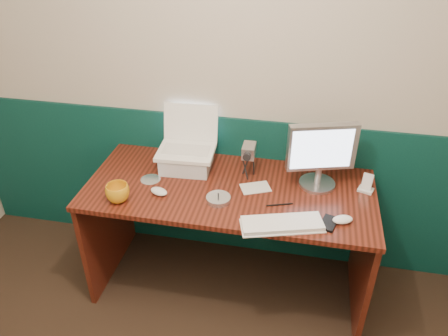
% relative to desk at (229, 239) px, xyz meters
% --- Properties ---
extents(back_wall, '(3.50, 0.04, 2.50)m').
position_rel_desk_xyz_m(back_wall, '(-0.11, 0.37, 0.88)').
color(back_wall, '#BEB2A0').
rests_on(back_wall, ground).
extents(wainscot, '(3.48, 0.02, 1.00)m').
position_rel_desk_xyz_m(wainscot, '(-0.11, 0.36, 0.12)').
color(wainscot, '#072D2F').
rests_on(wainscot, ground).
extents(desk, '(1.60, 0.70, 0.75)m').
position_rel_desk_xyz_m(desk, '(0.00, 0.00, 0.00)').
color(desk, '#331109').
rests_on(desk, ground).
extents(laptop_riser, '(0.30, 0.26, 0.10)m').
position_rel_desk_xyz_m(laptop_riser, '(-0.29, 0.15, 0.42)').
color(laptop_riser, silver).
rests_on(laptop_riser, desk).
extents(laptop, '(0.34, 0.27, 0.27)m').
position_rel_desk_xyz_m(laptop, '(-0.29, 0.15, 0.61)').
color(laptop, white).
rests_on(laptop, laptop_riser).
extents(monitor, '(0.38, 0.21, 0.37)m').
position_rel_desk_xyz_m(monitor, '(0.48, 0.12, 0.56)').
color(monitor, '#AFAEB3').
rests_on(monitor, desk).
extents(keyboard, '(0.42, 0.24, 0.02)m').
position_rel_desk_xyz_m(keyboard, '(0.32, -0.28, 0.39)').
color(keyboard, white).
rests_on(keyboard, desk).
extents(mouse_right, '(0.12, 0.10, 0.03)m').
position_rel_desk_xyz_m(mouse_right, '(0.61, -0.19, 0.39)').
color(mouse_right, white).
rests_on(mouse_right, desk).
extents(mouse_left, '(0.12, 0.09, 0.03)m').
position_rel_desk_xyz_m(mouse_left, '(-0.36, -0.14, 0.39)').
color(mouse_left, silver).
rests_on(mouse_left, desk).
extents(mug, '(0.16, 0.16, 0.10)m').
position_rel_desk_xyz_m(mug, '(-0.55, -0.24, 0.42)').
color(mug, orange).
rests_on(mug, desk).
extents(camcorder, '(0.10, 0.15, 0.22)m').
position_rel_desk_xyz_m(camcorder, '(0.08, 0.14, 0.49)').
color(camcorder, '#ADACB1').
rests_on(camcorder, desk).
extents(cd_spindle, '(0.13, 0.13, 0.03)m').
position_rel_desk_xyz_m(cd_spindle, '(-0.03, -0.14, 0.39)').
color(cd_spindle, silver).
rests_on(cd_spindle, desk).
extents(cd_loose_a, '(0.11, 0.11, 0.00)m').
position_rel_desk_xyz_m(cd_loose_a, '(-0.46, -0.01, 0.38)').
color(cd_loose_a, silver).
rests_on(cd_loose_a, desk).
extents(pen, '(0.14, 0.05, 0.01)m').
position_rel_desk_xyz_m(pen, '(0.29, -0.11, 0.38)').
color(pen, black).
rests_on(pen, desk).
extents(papers, '(0.19, 0.16, 0.00)m').
position_rel_desk_xyz_m(papers, '(0.14, 0.02, 0.38)').
color(papers, silver).
rests_on(papers, desk).
extents(dock, '(0.09, 0.08, 0.01)m').
position_rel_desk_xyz_m(dock, '(0.74, 0.11, 0.38)').
color(dock, silver).
rests_on(dock, desk).
extents(music_player, '(0.06, 0.04, 0.09)m').
position_rel_desk_xyz_m(music_player, '(0.74, 0.11, 0.44)').
color(music_player, white).
rests_on(music_player, dock).
extents(pda, '(0.10, 0.14, 0.01)m').
position_rel_desk_xyz_m(pda, '(0.54, -0.22, 0.38)').
color(pda, black).
rests_on(pda, desk).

